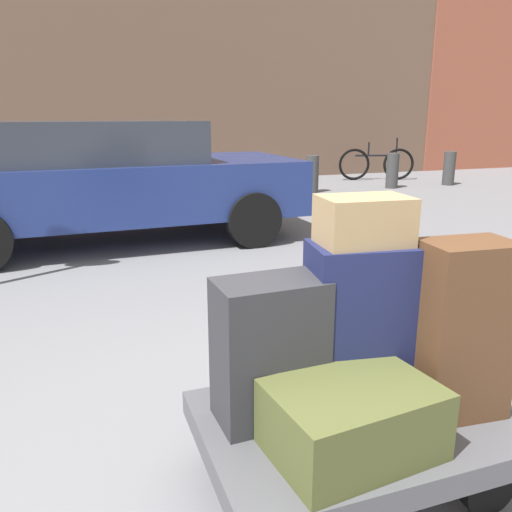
{
  "coord_description": "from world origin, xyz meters",
  "views": [
    {
      "loc": [
        -0.99,
        -1.59,
        1.5
      ],
      "look_at": [
        0.0,
        1.2,
        0.69
      ],
      "focal_mm": 36.62,
      "sensor_mm": 36.0,
      "label": 1
    }
  ],
  "objects_px": {
    "duffel_bag_tan_topmost_pile": "(364,221)",
    "parked_car": "(110,178)",
    "bollard_kerb_near": "(249,177)",
    "luggage_cart": "(356,431)",
    "bollard_corner": "(449,168)",
    "suitcase_olive_center": "(352,419)",
    "bicycle_leaning": "(377,164)",
    "suitcase_charcoal_rear_right": "(270,350)",
    "bollard_kerb_mid": "(312,174)",
    "bollard_kerb_far": "(392,171)",
    "suitcase_navy_stacked_top": "(358,324)",
    "suitcase_brown_front_right": "(461,329)"
  },
  "relations": [
    {
      "from": "suitcase_brown_front_right",
      "to": "bicycle_leaning",
      "type": "relative_size",
      "value": 0.41
    },
    {
      "from": "parked_car",
      "to": "bollard_kerb_far",
      "type": "xyz_separation_m",
      "value": [
        5.84,
        2.88,
        -0.4
      ]
    },
    {
      "from": "luggage_cart",
      "to": "bollard_kerb_far",
      "type": "distance_m",
      "value": 9.32
    },
    {
      "from": "bicycle_leaning",
      "to": "bollard_kerb_mid",
      "type": "bearing_deg",
      "value": -150.23
    },
    {
      "from": "bollard_corner",
      "to": "parked_car",
      "type": "bearing_deg",
      "value": -158.41
    },
    {
      "from": "luggage_cart",
      "to": "parked_car",
      "type": "xyz_separation_m",
      "value": [
        -0.55,
        4.79,
        0.49
      ]
    },
    {
      "from": "parked_car",
      "to": "bicycle_leaning",
      "type": "xyz_separation_m",
      "value": [
        6.28,
        4.17,
        -0.39
      ]
    },
    {
      "from": "luggage_cart",
      "to": "bollard_kerb_mid",
      "type": "relative_size",
      "value": 1.73
    },
    {
      "from": "suitcase_charcoal_rear_right",
      "to": "bollard_corner",
      "type": "bearing_deg",
      "value": 44.63
    },
    {
      "from": "suitcase_brown_front_right",
      "to": "suitcase_charcoal_rear_right",
      "type": "distance_m",
      "value": 0.75
    },
    {
      "from": "parked_car",
      "to": "bollard_kerb_near",
      "type": "height_order",
      "value": "parked_car"
    },
    {
      "from": "parked_car",
      "to": "bicycle_leaning",
      "type": "height_order",
      "value": "parked_car"
    },
    {
      "from": "suitcase_charcoal_rear_right",
      "to": "bollard_kerb_far",
      "type": "bearing_deg",
      "value": 50.99
    },
    {
      "from": "bollard_kerb_far",
      "to": "bollard_corner",
      "type": "height_order",
      "value": "same"
    },
    {
      "from": "suitcase_olive_center",
      "to": "parked_car",
      "type": "xyz_separation_m",
      "value": [
        -0.42,
        4.97,
        0.29
      ]
    },
    {
      "from": "luggage_cart",
      "to": "suitcase_brown_front_right",
      "type": "distance_m",
      "value": 0.58
    },
    {
      "from": "suitcase_navy_stacked_top",
      "to": "bicycle_leaning",
      "type": "bearing_deg",
      "value": 66.28
    },
    {
      "from": "duffel_bag_tan_topmost_pile",
      "to": "bollard_kerb_far",
      "type": "xyz_separation_m",
      "value": [
        5.24,
        7.54,
        -0.75
      ]
    },
    {
      "from": "bicycle_leaning",
      "to": "suitcase_brown_front_right",
      "type": "bearing_deg",
      "value": -120.55
    },
    {
      "from": "parked_car",
      "to": "suitcase_navy_stacked_top",
      "type": "bearing_deg",
      "value": -82.62
    },
    {
      "from": "suitcase_charcoal_rear_right",
      "to": "bollard_corner",
      "type": "distance_m",
      "value": 10.33
    },
    {
      "from": "suitcase_olive_center",
      "to": "bollard_kerb_near",
      "type": "xyz_separation_m",
      "value": [
        2.31,
        7.85,
        -0.11
      ]
    },
    {
      "from": "luggage_cart",
      "to": "duffel_bag_tan_topmost_pile",
      "type": "relative_size",
      "value": 3.63
    },
    {
      "from": "bicycle_leaning",
      "to": "bollard_kerb_near",
      "type": "distance_m",
      "value": 3.78
    },
    {
      "from": "suitcase_navy_stacked_top",
      "to": "suitcase_olive_center",
      "type": "distance_m",
      "value": 0.42
    },
    {
      "from": "luggage_cart",
      "to": "duffel_bag_tan_topmost_pile",
      "type": "bearing_deg",
      "value": 65.55
    },
    {
      "from": "bicycle_leaning",
      "to": "bollard_corner",
      "type": "bearing_deg",
      "value": -52.48
    },
    {
      "from": "suitcase_navy_stacked_top",
      "to": "bollard_kerb_near",
      "type": "height_order",
      "value": "suitcase_navy_stacked_top"
    },
    {
      "from": "parked_car",
      "to": "bollard_kerb_far",
      "type": "relative_size",
      "value": 6.1
    },
    {
      "from": "suitcase_charcoal_rear_right",
      "to": "suitcase_navy_stacked_top",
      "type": "bearing_deg",
      "value": -2.44
    },
    {
      "from": "bicycle_leaning",
      "to": "bollard_kerb_mid",
      "type": "height_order",
      "value": "bicycle_leaning"
    },
    {
      "from": "luggage_cart",
      "to": "bollard_corner",
      "type": "bearing_deg",
      "value": 48.77
    },
    {
      "from": "suitcase_olive_center",
      "to": "bollard_kerb_mid",
      "type": "distance_m",
      "value": 8.64
    },
    {
      "from": "luggage_cart",
      "to": "bollard_kerb_mid",
      "type": "distance_m",
      "value": 8.41
    },
    {
      "from": "bollard_kerb_mid",
      "to": "bollard_kerb_far",
      "type": "bearing_deg",
      "value": 0.0
    },
    {
      "from": "bicycle_leaning",
      "to": "bollard_kerb_near",
      "type": "xyz_separation_m",
      "value": [
        -3.55,
        -1.29,
        -0.02
      ]
    },
    {
      "from": "bollard_kerb_near",
      "to": "duffel_bag_tan_topmost_pile",
      "type": "bearing_deg",
      "value": -105.68
    },
    {
      "from": "suitcase_charcoal_rear_right",
      "to": "bicycle_leaning",
      "type": "height_order",
      "value": "bicycle_leaning"
    },
    {
      "from": "duffel_bag_tan_topmost_pile",
      "to": "bollard_kerb_near",
      "type": "xyz_separation_m",
      "value": [
        2.12,
        7.54,
        -0.75
      ]
    },
    {
      "from": "bicycle_leaning",
      "to": "bollard_kerb_near",
      "type": "height_order",
      "value": "bicycle_leaning"
    },
    {
      "from": "duffel_bag_tan_topmost_pile",
      "to": "parked_car",
      "type": "bearing_deg",
      "value": 102.72
    },
    {
      "from": "bicycle_leaning",
      "to": "bollard_corner",
      "type": "distance_m",
      "value": 1.63
    },
    {
      "from": "suitcase_navy_stacked_top",
      "to": "parked_car",
      "type": "relative_size",
      "value": 0.15
    },
    {
      "from": "suitcase_navy_stacked_top",
      "to": "duffel_bag_tan_topmost_pile",
      "type": "xyz_separation_m",
      "value": [
        -0.0,
        -0.0,
        0.43
      ]
    },
    {
      "from": "bicycle_leaning",
      "to": "luggage_cart",
      "type": "bearing_deg",
      "value": -122.6
    },
    {
      "from": "duffel_bag_tan_topmost_pile",
      "to": "bollard_kerb_far",
      "type": "relative_size",
      "value": 0.48
    },
    {
      "from": "suitcase_olive_center",
      "to": "bicycle_leaning",
      "type": "bearing_deg",
      "value": 51.27
    },
    {
      "from": "parked_car",
      "to": "bollard_corner",
      "type": "relative_size",
      "value": 6.1
    },
    {
      "from": "suitcase_brown_front_right",
      "to": "suitcase_navy_stacked_top",
      "type": "bearing_deg",
      "value": 152.52
    },
    {
      "from": "luggage_cart",
      "to": "suitcase_charcoal_rear_right",
      "type": "height_order",
      "value": "suitcase_charcoal_rear_right"
    }
  ]
}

